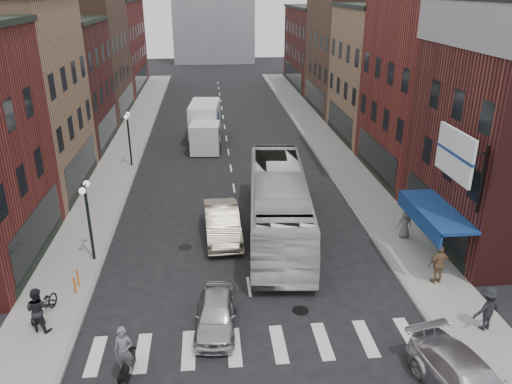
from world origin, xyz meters
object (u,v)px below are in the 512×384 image
Objects in this scene: billboard_sign at (457,156)px; streetlamp_far at (128,130)px; transit_bus at (279,204)px; ped_right_c at (405,224)px; sedan_left_near at (216,313)px; ped_left_solo at (37,310)px; sedan_left_far at (222,223)px; curb_car at (469,384)px; streetlamp_near at (87,208)px; ped_right_a at (487,308)px; motorcycle_rider at (125,359)px; box_truck at (205,125)px; ped_right_b at (439,264)px; bike_rack at (76,282)px; parked_bicycle at (44,305)px.

billboard_sign reaches higher than streetlamp_far.
ped_right_c is (6.60, -1.40, -0.84)m from transit_bus.
sedan_left_near is 2.08× the size of ped_left_solo.
curb_car is (7.51, -12.37, -0.13)m from sedan_left_far.
streetlamp_near reaches higher than ped_right_a.
motorcycle_rider is at bearing 158.20° from curb_car.
transit_bus is at bearing -51.36° from streetlamp_far.
sedan_left_near is at bearing 35.22° from ped_right_c.
curb_car is (8.35, -29.77, -0.95)m from box_truck.
ped_right_a is at bearing -48.01° from transit_bus.
motorcycle_rider is at bearing 8.56° from ped_right_b.
ped_right_c is at bearing 12.09° from bike_rack.
streetlamp_near reaches higher than sedan_left_far.
streetlamp_far is 5.14× the size of bike_rack.
curb_car is (4.45, -12.55, -1.04)m from transit_bus.
sedan_left_far is at bearing -60.05° from ped_right_a.
bike_rack is 22.87m from box_truck.
sedan_left_far is at bearing 55.50° from parked_bicycle.
ped_right_c is at bearing -142.42° from ped_left_solo.
ped_right_b is at bearing 90.37° from ped_right_c.
parked_bicycle reaches higher than bike_rack.
ped_right_a is (13.51, 1.53, -0.02)m from motorcycle_rider.
billboard_sign is 6.17m from ped_right_a.
streetlamp_far reaches higher than ped_right_c.
streetlamp_far is 22.80m from motorcycle_rider.
billboard_sign is 0.47× the size of box_truck.
streetlamp_near reaches higher than motorcycle_rider.
billboard_sign is 16.68m from streetlamp_near.
ped_right_b is at bearing -33.17° from sedan_left_far.
parked_bicycle is (-0.84, -1.83, 0.10)m from bike_rack.
sedan_left_far is 1.05× the size of curb_car.
streetlamp_near is at bearing -41.05° from ped_right_a.
billboard_sign is at bearing -155.98° from ped_left_solo.
parked_bicycle is 1.00m from ped_left_solo.
sedan_left_near is 12.09m from ped_right_c.
parked_bicycle is (-6.59, -23.93, -1.02)m from box_truck.
bike_rack is (-0.20, -16.70, -2.36)m from streetlamp_far.
sedan_left_near reaches higher than parked_bicycle.
curb_car is (13.90, -10.37, -2.20)m from streetlamp_near.
sedan_left_far is at bearing 150.19° from billboard_sign.
streetlamp_far reaches higher than transit_bus.
ped_right_a is at bearing -167.77° from ped_left_solo.
bike_rack is at bearing 124.66° from motorcycle_rider.
sedan_left_near is at bearing 49.94° from motorcycle_rider.
billboard_sign is 12.26m from sedan_left_far.
parked_bicycle is (-3.83, 4.03, -0.46)m from motorcycle_rider.
ped_right_a is at bearing -44.63° from sedan_left_far.
transit_bus reaches higher than box_truck.
parked_bicycle is 17.89m from ped_right_c.
sedan_left_far is 9.74m from ped_right_c.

